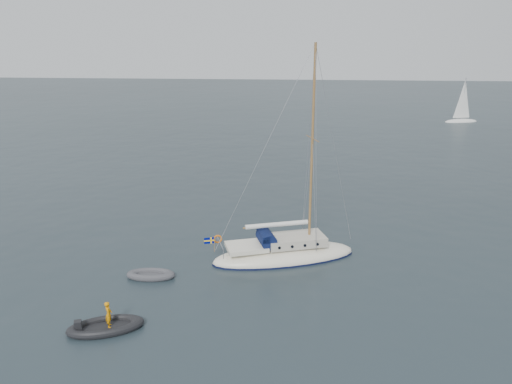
{
  "coord_description": "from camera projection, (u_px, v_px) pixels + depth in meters",
  "views": [
    {
      "loc": [
        1.56,
        -29.22,
        13.63
      ],
      "look_at": [
        -1.2,
        0.0,
        4.61
      ],
      "focal_mm": 35.0,
      "sensor_mm": 36.0,
      "label": 1
    }
  ],
  "objects": [
    {
      "name": "sailboat",
      "position": [
        284.0,
        243.0,
        32.05
      ],
      "size": [
        9.89,
        2.96,
        14.09
      ],
      "rotation": [
        0.0,
        0.0,
        0.33
      ],
      "color": "white",
      "rests_on": "ground"
    },
    {
      "name": "ground",
      "position": [
        275.0,
        261.0,
        31.95
      ],
      "size": [
        300.0,
        300.0,
        0.0
      ],
      "primitive_type": "plane",
      "color": "black",
      "rests_on": "ground"
    },
    {
      "name": "dinghy",
      "position": [
        151.0,
        275.0,
        29.71
      ],
      "size": [
        2.92,
        1.32,
        0.42
      ],
      "rotation": [
        0.0,
        0.0,
        0.06
      ],
      "color": "#48484D",
      "rests_on": "ground"
    },
    {
      "name": "distant_yacht_c",
      "position": [
        463.0,
        102.0,
        84.62
      ],
      "size": [
        5.9,
        3.15,
        7.82
      ],
      "rotation": [
        0.0,
        0.0,
        0.29
      ],
      "color": "silver",
      "rests_on": "ground"
    },
    {
      "name": "rib",
      "position": [
        105.0,
        326.0,
        24.33
      ],
      "size": [
        3.71,
        1.69,
        1.53
      ],
      "rotation": [
        0.0,
        0.0,
        0.38
      ],
      "color": "black",
      "rests_on": "ground"
    }
  ]
}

